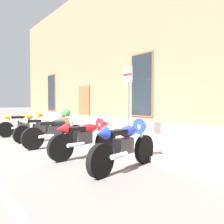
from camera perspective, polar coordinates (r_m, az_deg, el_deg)
name	(u,v)px	position (r m, az deg, el deg)	size (l,w,h in m)	color
ground_plane	(84,144)	(8.19, -6.64, -7.58)	(140.00, 140.00, 0.00)	#565451
sidewalk	(116,139)	(8.91, 0.85, -6.33)	(33.10, 2.67, 0.14)	gray
brick_pub_facade	(194,53)	(12.51, 18.82, 12.98)	(27.10, 6.91, 7.53)	brown
motorcycle_orange_sport	(27,122)	(10.84, -19.43, -2.31)	(0.62, 2.18, 1.03)	black
motorcycle_white_sport	(43,126)	(9.14, -16.00, -3.20)	(0.66, 2.03, 0.99)	black
motorcycle_black_naked	(56,132)	(7.77, -13.11, -4.60)	(0.62, 2.10, 0.94)	black
motorcycle_red_sport	(87,136)	(6.23, -5.86, -5.61)	(0.62, 2.04, 0.99)	black
motorcycle_blue_sport	(127,142)	(5.10, 3.65, -7.07)	(0.76, 2.11, 1.04)	black
parking_sign	(128,94)	(7.42, 3.85, 4.34)	(0.36, 0.07, 2.36)	#4C4C51
barrel_planter	(66,122)	(10.65, -10.86, -2.36)	(0.66, 0.66, 0.99)	brown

